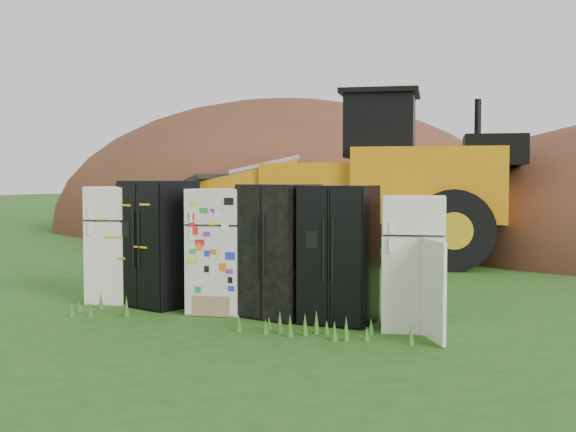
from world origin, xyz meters
name	(u,v)px	position (x,y,z in m)	size (l,w,h in m)	color
ground	(252,315)	(0.00, 0.00, 0.00)	(120.00, 120.00, 0.00)	#1D4E15
fridge_leftmost	(118,245)	(-2.36, 0.04, 0.89)	(0.79, 0.76, 1.79)	white
fridge_black_side	(159,243)	(-1.60, 0.04, 0.94)	(0.98, 0.77, 1.88)	black
fridge_sticker	(219,251)	(-0.52, -0.01, 0.88)	(0.79, 0.73, 1.77)	white
fridge_dark_mid	(279,251)	(0.40, 0.04, 0.92)	(0.94, 0.76, 1.83)	black
fridge_black_right	(339,254)	(1.29, 0.01, 0.91)	(0.91, 0.76, 1.82)	black
fridge_open_door	(414,263)	(2.31, 0.02, 0.85)	(0.77, 0.71, 1.69)	white
wheel_loader	(338,177)	(-1.32, 6.73, 1.94)	(8.04, 3.26, 3.89)	#CA7D0D
dirt_mound_left	(278,230)	(-6.97, 15.18, 0.00)	(18.03, 13.52, 9.63)	#4D2918
dirt_mound_back	(493,232)	(0.42, 17.66, 0.00)	(16.20, 10.80, 4.91)	#4D2918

